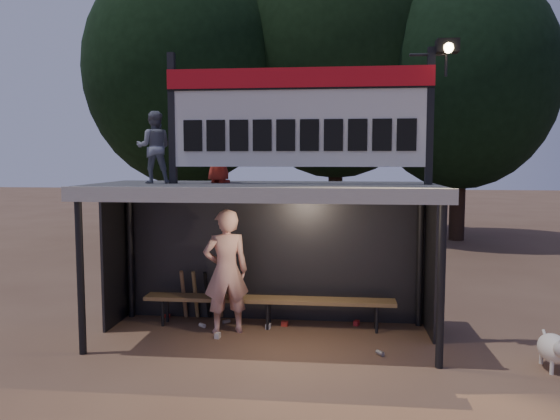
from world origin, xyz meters
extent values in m
plane|color=brown|center=(0.00, 0.00, 0.00)|extent=(80.00, 80.00, 0.00)
imported|color=white|center=(-0.62, 0.23, 0.96)|extent=(0.82, 0.68, 1.92)
imported|color=slate|center=(-1.63, -0.01, 2.85)|extent=(0.59, 0.51, 1.06)
imported|color=#A52619|center=(-0.71, 0.27, 2.79)|extent=(0.54, 0.51, 0.94)
cube|color=#39393B|center=(0.00, 0.00, 2.26)|extent=(5.00, 2.00, 0.12)
cube|color=beige|center=(0.00, -1.02, 2.22)|extent=(5.10, 0.06, 0.20)
cylinder|color=black|center=(-2.40, -0.90, 1.10)|extent=(0.10, 0.10, 2.20)
cylinder|color=black|center=(2.40, -0.90, 1.10)|extent=(0.10, 0.10, 2.20)
cylinder|color=black|center=(-2.40, 0.90, 1.10)|extent=(0.10, 0.10, 2.20)
cylinder|color=black|center=(2.40, 0.90, 1.10)|extent=(0.10, 0.10, 2.20)
cube|color=black|center=(0.00, 1.00, 1.10)|extent=(5.00, 0.04, 2.20)
cube|color=black|center=(-2.50, 0.50, 1.10)|extent=(0.04, 1.00, 2.20)
cube|color=black|center=(2.50, 0.50, 1.10)|extent=(0.04, 1.00, 2.20)
cylinder|color=black|center=(0.00, 1.00, 2.15)|extent=(5.00, 0.06, 0.06)
cube|color=black|center=(-1.35, 0.00, 3.27)|extent=(0.10, 0.10, 1.90)
cube|color=black|center=(2.35, 0.00, 3.27)|extent=(0.10, 0.10, 1.90)
cube|color=silver|center=(0.50, 0.00, 3.27)|extent=(3.80, 0.08, 1.40)
cube|color=red|center=(0.50, -0.05, 3.83)|extent=(3.80, 0.04, 0.28)
cube|color=black|center=(0.50, -0.06, 3.68)|extent=(3.80, 0.02, 0.03)
cube|color=black|center=(-1.03, -0.05, 3.02)|extent=(0.27, 0.03, 0.45)
cube|color=black|center=(-0.69, -0.05, 3.02)|extent=(0.27, 0.03, 0.45)
cube|color=black|center=(-0.35, -0.05, 3.02)|extent=(0.27, 0.03, 0.45)
cube|color=black|center=(-0.01, -0.05, 3.02)|extent=(0.27, 0.03, 0.45)
cube|color=black|center=(0.33, -0.05, 3.02)|extent=(0.27, 0.03, 0.45)
cube|color=black|center=(0.67, -0.05, 3.02)|extent=(0.27, 0.03, 0.45)
cube|color=black|center=(1.01, -0.05, 3.02)|extent=(0.27, 0.03, 0.45)
cube|color=black|center=(1.35, -0.05, 3.02)|extent=(0.27, 0.03, 0.45)
cube|color=black|center=(1.69, -0.05, 3.02)|extent=(0.27, 0.03, 0.45)
cube|color=black|center=(2.03, -0.05, 3.02)|extent=(0.27, 0.03, 0.45)
cylinder|color=black|center=(2.30, 0.00, 4.12)|extent=(0.50, 0.04, 0.04)
cylinder|color=black|center=(2.55, 0.00, 3.97)|extent=(0.04, 0.04, 0.30)
cube|color=black|center=(2.55, -0.05, 4.22)|extent=(0.30, 0.22, 0.18)
sphere|color=#FFD88C|center=(2.55, -0.14, 4.18)|extent=(0.14, 0.14, 0.14)
cube|color=olive|center=(0.00, 0.55, 0.45)|extent=(4.00, 0.35, 0.06)
cylinder|color=black|center=(-1.70, 0.43, 0.23)|extent=(0.05, 0.05, 0.45)
cylinder|color=black|center=(-1.70, 0.67, 0.23)|extent=(0.05, 0.05, 0.45)
cylinder|color=black|center=(0.00, 0.43, 0.23)|extent=(0.05, 0.05, 0.45)
cylinder|color=black|center=(0.00, 0.67, 0.23)|extent=(0.05, 0.05, 0.45)
cylinder|color=black|center=(1.70, 0.43, 0.23)|extent=(0.05, 0.05, 0.45)
cylinder|color=black|center=(1.70, 0.67, 0.23)|extent=(0.05, 0.05, 0.45)
cylinder|color=#301D15|center=(-4.00, 10.00, 1.87)|extent=(0.50, 0.50, 3.74)
ellipsoid|color=black|center=(-4.00, 10.00, 5.53)|extent=(6.46, 6.46, 7.48)
cylinder|color=black|center=(1.00, 11.50, 2.09)|extent=(0.50, 0.50, 4.18)
ellipsoid|color=black|center=(1.00, 11.50, 6.18)|extent=(7.22, 7.22, 8.36)
cylinder|color=black|center=(5.00, 10.50, 1.76)|extent=(0.50, 0.50, 3.52)
ellipsoid|color=black|center=(5.00, 10.50, 5.20)|extent=(6.08, 6.08, 7.04)
ellipsoid|color=white|center=(3.84, -0.79, 0.27)|extent=(0.36, 0.58, 0.36)
cone|color=beige|center=(3.79, -1.09, 0.46)|extent=(0.06, 0.06, 0.07)
cylinder|color=white|center=(3.76, -0.97, 0.09)|extent=(0.05, 0.05, 0.18)
cylinder|color=beige|center=(3.76, -0.61, 0.09)|extent=(0.05, 0.05, 0.18)
cylinder|color=beige|center=(3.92, -0.61, 0.09)|extent=(0.05, 0.05, 0.18)
cylinder|color=beige|center=(3.84, -0.49, 0.34)|extent=(0.04, 0.16, 0.14)
cylinder|color=#8E6642|center=(-1.46, 0.82, 0.43)|extent=(0.08, 0.27, 0.84)
cylinder|color=olive|center=(-1.26, 0.82, 0.43)|extent=(0.07, 0.30, 0.83)
cylinder|color=black|center=(-1.06, 0.82, 0.43)|extent=(0.07, 0.33, 0.83)
cylinder|color=#987047|center=(-0.86, 0.82, 0.43)|extent=(0.08, 0.35, 0.82)
cube|color=red|center=(0.25, 0.63, 0.04)|extent=(0.12, 0.10, 0.08)
cylinder|color=#A1A1A5|center=(-0.71, 0.65, 0.04)|extent=(0.13, 0.13, 0.07)
cube|color=beige|center=(-0.69, -0.06, 0.04)|extent=(0.09, 0.11, 0.08)
cylinder|color=#A1201B|center=(-1.78, 0.87, 0.04)|extent=(0.14, 0.10, 0.07)
cube|color=silver|center=(0.00, 0.47, 0.04)|extent=(0.08, 0.11, 0.08)
cylinder|color=silver|center=(-1.05, 0.42, 0.04)|extent=(0.13, 0.13, 0.07)
cube|color=red|center=(1.40, 0.79, 0.04)|extent=(0.10, 0.12, 0.08)
cylinder|color=#A2A3A7|center=(1.68, -0.54, 0.04)|extent=(0.12, 0.14, 0.07)
camera|label=1|loc=(1.08, -7.88, 2.69)|focal=35.00mm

